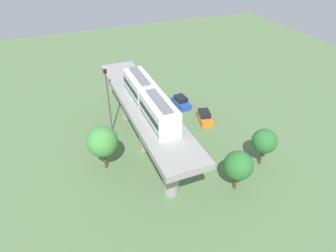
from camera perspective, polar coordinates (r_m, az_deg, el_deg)
name	(u,v)px	position (r m, az deg, el deg)	size (l,w,h in m)	color
ground_plane	(146,148)	(43.37, -4.16, -4.20)	(120.00, 120.00, 0.00)	#5B7A4C
viaduct	(144,114)	(40.07, -4.50, 2.22)	(5.20, 28.00, 7.60)	#999691
train	(149,99)	(36.56, -3.64, 5.08)	(2.64, 13.55, 3.24)	white
parked_car_blue	(181,102)	(52.88, 2.47, 4.58)	(2.14, 4.34, 1.76)	#284CB7
parked_car_yellow	(189,145)	(42.63, 4.05, -3.71)	(1.87, 4.23, 1.76)	yellow
parked_car_orange	(204,117)	(48.98, 6.93, 1.70)	(2.73, 4.50, 1.76)	orange
tree_near_viaduct	(102,142)	(38.32, -12.35, -2.93)	(3.95, 3.95, 6.24)	brown
tree_mid_lot	(238,166)	(35.87, 13.21, -7.31)	(3.49, 3.49, 5.41)	brown
tree_far_corner	(264,141)	(40.30, 17.82, -2.77)	(3.23, 3.23, 5.37)	brown
signal_post	(108,99)	(44.70, -11.24, 5.12)	(0.44, 0.28, 10.20)	#4C4C51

